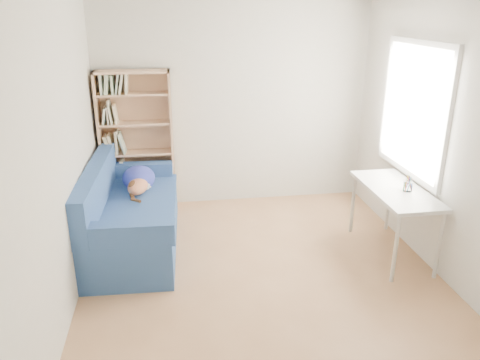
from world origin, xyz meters
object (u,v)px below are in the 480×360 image
object	(u,v)px
sofa	(130,216)
bookshelf	(138,149)
pen_cup	(408,185)
desk	(395,195)

from	to	relation	value
sofa	bookshelf	size ratio (longest dim) A/B	1.07
bookshelf	pen_cup	xyz separation A→B (m)	(2.79, -1.66, -0.02)
bookshelf	pen_cup	bearing A→B (deg)	-30.81
sofa	pen_cup	bearing A→B (deg)	-10.98
desk	pen_cup	xyz separation A→B (m)	(0.08, -0.08, 0.14)
bookshelf	desk	distance (m)	3.14
sofa	bookshelf	distance (m)	1.10
pen_cup	sofa	bearing A→B (deg)	166.70
bookshelf	desk	size ratio (longest dim) A/B	1.52
sofa	pen_cup	size ratio (longest dim) A/B	11.21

